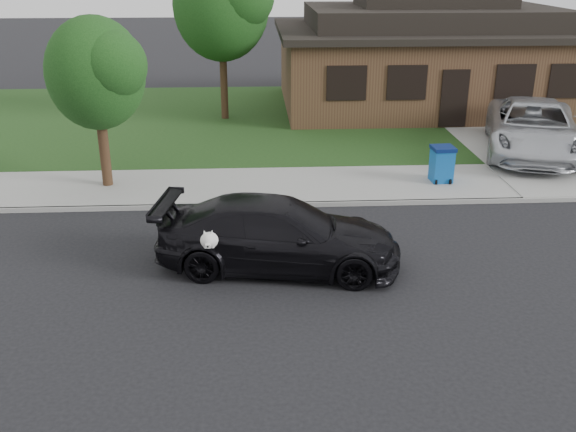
{
  "coord_description": "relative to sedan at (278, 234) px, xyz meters",
  "views": [
    {
      "loc": [
        -3.36,
        -12.08,
        6.08
      ],
      "look_at": [
        -2.7,
        0.16,
        1.1
      ],
      "focal_mm": 40.0,
      "sensor_mm": 36.0,
      "label": 1
    }
  ],
  "objects": [
    {
      "name": "minivan",
      "position": [
        8.48,
        7.5,
        0.24
      ],
      "size": [
        4.49,
        6.53,
        1.66
      ],
      "primitive_type": "imported",
      "rotation": [
        0.0,
        0.0,
        -0.32
      ],
      "color": "silver",
      "rests_on": "driveway"
    },
    {
      "name": "tree_0",
      "position": [
        -1.43,
        12.82,
        3.75
      ],
      "size": [
        3.78,
        3.6,
        6.34
      ],
      "color": "#332114",
      "rests_on": "ground"
    },
    {
      "name": "driveway",
      "position": [
        8.91,
        9.95,
        -0.66
      ],
      "size": [
        4.5,
        13.0,
        0.14
      ],
      "primitive_type": "cube",
      "color": "gray",
      "rests_on": "ground"
    },
    {
      "name": "recycling_bin",
      "position": [
        4.83,
        4.94,
        -0.1
      ],
      "size": [
        0.65,
        0.68,
        1.02
      ],
      "rotation": [
        0.0,
        0.0,
        0.06
      ],
      "color": "#0E509D",
      "rests_on": "sidewalk"
    },
    {
      "name": "house",
      "position": [
        6.91,
        14.94,
        1.4
      ],
      "size": [
        12.6,
        8.6,
        4.65
      ],
      "color": "#422B1C",
      "rests_on": "ground"
    },
    {
      "name": "lawn",
      "position": [
        2.91,
        12.95,
        -0.67
      ],
      "size": [
        60.0,
        13.0,
        0.13
      ],
      "primitive_type": "cube",
      "color": "#193814",
      "rests_on": "ground"
    },
    {
      "name": "ground",
      "position": [
        2.91,
        -0.05,
        -0.73
      ],
      "size": [
        120.0,
        120.0,
        0.0
      ],
      "primitive_type": "plane",
      "color": "black",
      "rests_on": "ground"
    },
    {
      "name": "tree_2",
      "position": [
        -4.48,
        5.06,
        2.53
      ],
      "size": [
        2.73,
        2.6,
        4.59
      ],
      "color": "#332114",
      "rests_on": "ground"
    },
    {
      "name": "sidewalk",
      "position": [
        2.91,
        4.95,
        -0.67
      ],
      "size": [
        60.0,
        3.0,
        0.12
      ],
      "primitive_type": "cube",
      "color": "gray",
      "rests_on": "ground"
    },
    {
      "name": "curb",
      "position": [
        2.91,
        3.45,
        -0.67
      ],
      "size": [
        60.0,
        0.12,
        0.12
      ],
      "primitive_type": "cube",
      "color": "gray",
      "rests_on": "ground"
    },
    {
      "name": "sedan",
      "position": [
        0.0,
        0.0,
        0.0
      ],
      "size": [
        5.3,
        2.8,
        1.46
      ],
      "rotation": [
        0.0,
        0.0,
        1.42
      ],
      "color": "black",
      "rests_on": "ground"
    }
  ]
}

